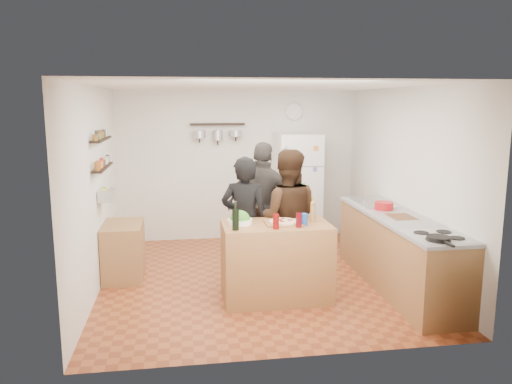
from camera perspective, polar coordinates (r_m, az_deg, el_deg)
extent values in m
plane|color=brown|center=(6.70, 0.13, -9.87)|extent=(4.20, 4.20, 0.00)
plane|color=white|center=(6.30, 0.14, 12.01)|extent=(4.20, 4.20, 0.00)
plane|color=silver|center=(8.45, -2.04, 3.03)|extent=(4.00, 0.00, 4.00)
plane|color=silver|center=(6.40, -17.86, 0.25)|extent=(0.00, 4.20, 4.20)
plane|color=silver|center=(6.97, 16.61, 1.10)|extent=(0.00, 4.20, 4.20)
cube|color=#9D6139|center=(5.94, 2.30, -7.90)|extent=(1.25, 0.72, 0.91)
cube|color=brown|center=(5.81, 3.14, -3.56)|extent=(0.42, 0.34, 0.02)
cylinder|color=#D2B38A|center=(5.81, 3.15, -3.38)|extent=(0.34, 0.34, 0.02)
cylinder|color=white|center=(5.79, -1.85, -3.39)|extent=(0.29, 0.29, 0.06)
cylinder|color=black|center=(5.50, -2.35, -3.19)|extent=(0.08, 0.08, 0.23)
cylinder|color=#610808|center=(5.56, 2.30, -3.39)|extent=(0.07, 0.07, 0.17)
cylinder|color=#50060D|center=(5.65, 4.91, -3.22)|extent=(0.07, 0.07, 0.16)
cylinder|color=olive|center=(5.94, 6.51, -2.43)|extent=(0.06, 0.06, 0.20)
cylinder|color=#1B4495|center=(5.75, 5.50, -3.14)|extent=(0.08, 0.08, 0.14)
imported|color=black|center=(6.24, -1.28, -3.45)|extent=(0.70, 0.57, 1.66)
imported|color=black|center=(6.30, 3.52, -2.96)|extent=(0.97, 0.82, 1.74)
imported|color=#302D2B|center=(6.78, 0.91, -1.79)|extent=(1.13, 0.86, 1.78)
cube|color=#9E7042|center=(6.53, 15.90, -6.66)|extent=(0.63, 2.63, 0.90)
cube|color=white|center=(5.60, 20.15, -4.82)|extent=(0.60, 0.62, 0.02)
cylinder|color=black|center=(5.39, 20.14, -5.02)|extent=(0.24, 0.24, 0.05)
cube|color=silver|center=(7.18, 13.29, -1.21)|extent=(0.50, 0.80, 0.03)
cube|color=brown|center=(6.38, 16.27, -2.81)|extent=(0.30, 0.40, 0.02)
cylinder|color=#B41419|center=(6.72, 14.41, -1.54)|extent=(0.24, 0.24, 0.10)
cube|color=white|center=(8.32, 4.77, 0.46)|extent=(0.70, 0.68, 1.80)
cylinder|color=silver|center=(8.52, 4.38, 9.14)|extent=(0.30, 0.03, 0.30)
cube|color=black|center=(6.55, -17.10, 2.72)|extent=(0.12, 1.00, 0.02)
cube|color=black|center=(6.51, -17.26, 5.78)|extent=(0.12, 1.00, 0.02)
cube|color=silver|center=(6.59, -16.69, -0.29)|extent=(0.18, 0.35, 0.14)
cube|color=#9F7642|center=(6.88, -14.88, -6.50)|extent=(0.50, 0.80, 0.73)
cube|color=black|center=(8.25, -4.42, 7.72)|extent=(0.90, 0.04, 0.04)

